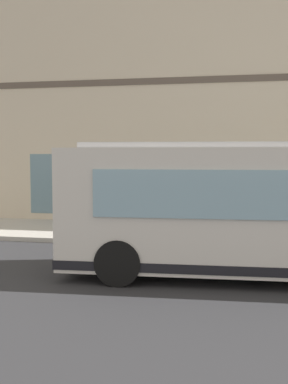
% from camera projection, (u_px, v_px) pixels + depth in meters
% --- Properties ---
extents(ground, '(120.00, 120.00, 0.00)m').
position_uv_depth(ground, '(190.00, 270.00, 11.45)').
color(ground, '#2D2D30').
extents(sidewalk_curb, '(4.01, 40.00, 0.15)m').
position_uv_depth(sidewalk_curb, '(204.00, 235.00, 15.94)').
color(sidewalk_curb, '#B2ADA3').
rests_on(sidewalk_curb, ground).
extents(building_corner, '(8.10, 20.63, 10.11)m').
position_uv_depth(building_corner, '(215.00, 104.00, 21.41)').
color(building_corner, beige).
rests_on(building_corner, ground).
extents(city_bus_nearside, '(3.13, 10.17, 3.07)m').
position_uv_depth(city_bus_nearside, '(284.00, 210.00, 10.60)').
color(city_bus_nearside, silver).
rests_on(city_bus_nearside, ground).
extents(pedestrian_walking_along_curb, '(0.32, 0.32, 1.55)m').
position_uv_depth(pedestrian_walking_along_curb, '(165.00, 209.00, 15.36)').
color(pedestrian_walking_along_curb, '#99994C').
rests_on(pedestrian_walking_along_curb, sidewalk_curb).
extents(pedestrian_near_hydrant, '(0.32, 0.32, 1.63)m').
position_uv_depth(pedestrian_near_hydrant, '(159.00, 201.00, 17.34)').
color(pedestrian_near_hydrant, silver).
rests_on(pedestrian_near_hydrant, sidewalk_curb).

